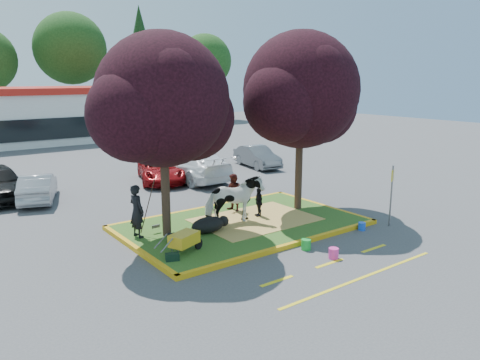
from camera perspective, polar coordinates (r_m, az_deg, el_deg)
ground at (r=16.83m, az=0.28°, el=-5.70°), size 90.00×90.00×0.00m
median_island at (r=16.81m, az=0.28°, el=-5.46°), size 8.00×5.00×0.15m
curb_near at (r=14.94m, az=6.27°, el=-7.89°), size 8.30×0.16×0.15m
curb_far at (r=18.85m, az=-4.44°, el=-3.50°), size 8.30×0.16×0.15m
curb_left at (r=14.87m, az=-12.55°, el=-8.22°), size 0.16×5.30×0.15m
curb_right at (r=19.43m, az=9.97°, el=-3.17°), size 0.16×5.30×0.15m
straw_bedding at (r=17.13m, az=1.89°, el=-4.84°), size 4.20×3.00×0.01m
tree_purple_left at (r=14.86m, az=-9.33°, el=8.87°), size 5.06×4.20×6.51m
tree_purple_right at (r=18.03m, az=7.51°, el=10.18°), size 5.30×4.40×6.82m
fire_lane_stripe_a at (r=12.61m, az=4.53°, el=-12.17°), size 1.10×0.12×0.01m
fire_lane_stripe_b at (r=13.91m, az=10.86°, el=-9.94°), size 1.10×0.12×0.01m
fire_lane_stripe_c at (r=15.35m, az=15.99°, el=-8.03°), size 1.10×0.12×0.01m
fire_lane_long at (r=13.20m, az=14.76°, el=-11.41°), size 6.00×0.10×0.01m
retail_building at (r=42.50m, az=-20.82°, el=7.65°), size 20.40×8.40×4.40m
treeline at (r=51.61m, az=-25.21°, el=14.11°), size 46.58×7.80×14.63m
cow at (r=16.50m, az=-0.75°, el=-2.45°), size 2.18×1.37×1.70m
calf at (r=15.72m, az=-3.91°, el=-5.48°), size 1.26×0.76×0.53m
handler at (r=15.47m, az=-12.47°, el=-3.71°), size 0.52×0.69×1.73m
visitor_a at (r=18.01m, az=-0.76°, el=-1.57°), size 0.65×0.78×1.46m
visitor_b at (r=17.39m, az=2.29°, el=-2.70°), size 0.46×0.70×1.10m
wheelbarrow at (r=13.99m, az=-6.78°, el=-7.18°), size 1.60×0.83×0.61m
gear_bag_dark at (r=15.07m, az=-7.82°, el=-6.94°), size 0.54×0.42×0.24m
gear_bag_green at (r=13.59m, az=-8.26°, el=-9.26°), size 0.44×0.36×0.20m
sign_post at (r=17.39m, az=18.00°, el=-1.13°), size 0.29×0.16×2.21m
bucket_green at (r=14.78m, az=8.05°, el=-7.79°), size 0.41×0.41×0.33m
bucket_pink at (r=14.23m, az=11.33°, el=-8.76°), size 0.35×0.35×0.32m
bucket_blue at (r=16.97m, az=14.63°, el=-5.48°), size 0.32×0.32×0.28m
car_silver at (r=21.85m, az=-23.42°, el=-0.84°), size 2.44×3.89×1.21m
car_red at (r=24.17m, az=-9.66°, el=1.26°), size 3.44×4.88×1.23m
car_white at (r=24.21m, az=-5.99°, el=1.79°), size 2.30×5.44×1.57m
car_grey at (r=27.67m, az=2.10°, el=2.86°), size 1.89×3.94×1.24m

